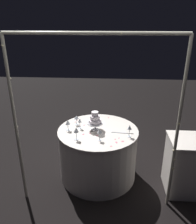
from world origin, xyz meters
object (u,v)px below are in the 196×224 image
wine_glass_2 (68,123)px  wine_glass_5 (76,118)px  main_table (98,153)px  decorative_arch (95,103)px  wine_glass_6 (94,114)px  cake_knife (124,133)px  wine_glass_3 (99,132)px  wine_glass_0 (80,121)px  wine_glass_4 (129,128)px  tiered_cake (95,120)px  side_table (186,165)px  wine_glass_1 (76,130)px

wine_glass_2 → wine_glass_5: size_ratio=1.08×
main_table → wine_glass_5: wine_glass_5 is taller
decorative_arch → wine_glass_5: decorative_arch is taller
wine_glass_5 → wine_glass_6: wine_glass_6 is taller
decorative_arch → wine_glass_6: (0.09, -0.86, -0.50)m
wine_glass_6 → main_table: bearing=105.7°
main_table → wine_glass_6: 0.59m
main_table → cake_knife: (-0.36, 0.07, 0.39)m
wine_glass_3 → wine_glass_0: bearing=-47.4°
wine_glass_0 → wine_glass_4: wine_glass_4 is taller
tiered_cake → cake_knife: size_ratio=0.93×
side_table → cake_knife: size_ratio=2.65×
wine_glass_4 → wine_glass_3: bearing=18.4°
main_table → wine_glass_0: size_ratio=7.33×
wine_glass_1 → wine_glass_6: (-0.17, -0.62, -0.03)m
wine_glass_3 → cake_knife: size_ratio=0.54×
cake_knife → wine_glass_6: bearing=-41.2°
wine_glass_4 → wine_glass_5: wine_glass_4 is taller
main_table → tiered_cake: bearing=-0.9°
wine_glass_2 → cake_knife: wine_glass_2 is taller
wine_glass_1 → wine_glass_2: 0.30m
wine_glass_0 → wine_glass_2: 0.17m
wine_glass_0 → wine_glass_2: same height
wine_glass_4 → wine_glass_0: bearing=-16.0°
wine_glass_3 → wine_glass_6: size_ratio=1.10×
tiered_cake → wine_glass_6: size_ratio=1.89×
main_table → wine_glass_2: size_ratio=7.31×
wine_glass_3 → wine_glass_5: size_ratio=1.12×
main_table → wine_glass_0: wine_glass_0 is taller
wine_glass_2 → wine_glass_5: 0.21m
wine_glass_3 → wine_glass_5: 0.58m
main_table → cake_knife: cake_knife is taller
decorative_arch → main_table: bearing=-90.1°
wine_glass_2 → wine_glass_3: wine_glass_3 is taller
decorative_arch → wine_glass_1: (0.26, -0.24, -0.47)m
wine_glass_6 → wine_glass_2: bearing=47.8°
wine_glass_0 → wine_glass_1: (-0.00, 0.33, 0.02)m
main_table → wine_glass_6: wine_glass_6 is taller
decorative_arch → wine_glass_3: bearing=-99.3°
wine_glass_5 → cake_knife: wine_glass_5 is taller
main_table → wine_glass_2: bearing=5.0°
side_table → wine_glass_2: 1.70m
wine_glass_1 → wine_glass_2: bearing=-58.2°
wine_glass_0 → decorative_arch: bearing=114.4°
wine_glass_4 → wine_glass_6: size_ratio=1.16×
tiered_cake → main_table: bearing=179.1°
wine_glass_1 → wine_glass_6: size_ratio=1.20×
wine_glass_3 → wine_glass_6: bearing=-78.0°
wine_glass_2 → cake_knife: 0.78m
wine_glass_0 → wine_glass_1: 0.33m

